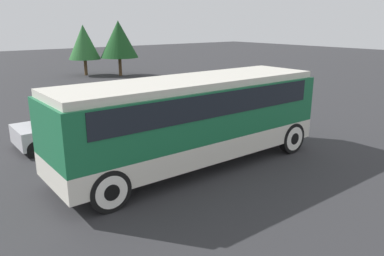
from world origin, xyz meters
The scene contains 6 objects.
ground_plane centered at (0.00, 0.00, 0.00)m, with size 120.00×120.00×0.00m, color #2D2D30.
tour_bus centered at (0.10, 0.00, 1.79)m, with size 9.32×2.67×2.96m.
parked_car_near centered at (2.70, 9.01, 0.73)m, with size 4.57×1.94×1.48m.
parked_car_mid centered at (-2.14, 4.93, 0.72)m, with size 4.51×1.90×1.47m.
tree_left centered at (8.44, 21.45, 3.21)m, with size 3.35×3.35×4.82m.
tree_center centered at (6.09, 23.62, 2.94)m, with size 2.80×2.80×4.47m.
Camera 1 is at (-7.23, -9.32, 4.68)m, focal length 35.00 mm.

